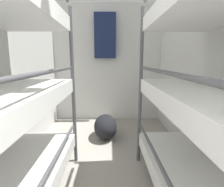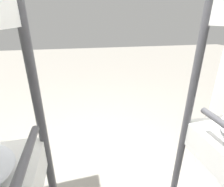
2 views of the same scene
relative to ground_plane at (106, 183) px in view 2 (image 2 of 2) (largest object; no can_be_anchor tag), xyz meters
name	(u,v)px [view 2 (image 2 of 2)]	position (x,y,z in m)	size (l,w,h in m)	color
ground_plane	(106,183)	(0.00, 0.00, 0.00)	(20.00, 20.00, 0.00)	gray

